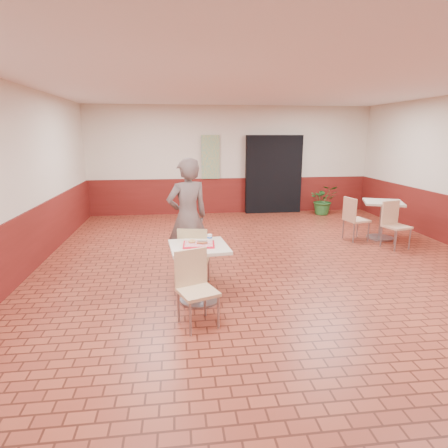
{
  "coord_description": "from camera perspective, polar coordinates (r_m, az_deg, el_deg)",
  "views": [
    {
      "loc": [
        -1.55,
        -5.58,
        2.22
      ],
      "look_at": [
        -0.89,
        -0.33,
        0.95
      ],
      "focal_mm": 30.0,
      "sensor_mm": 36.0,
      "label": 1
    }
  ],
  "objects": [
    {
      "name": "room_shell",
      "position": [
        5.83,
        8.31,
        6.27
      ],
      "size": [
        8.01,
        10.01,
        3.01
      ],
      "color": "maroon",
      "rests_on": "ground"
    },
    {
      "name": "promo_poster",
      "position": [
        10.58,
        -2.07,
        10.15
      ],
      "size": [
        0.5,
        0.03,
        1.2
      ],
      "primitive_type": "cube",
      "color": "gray",
      "rests_on": "wainscot_band"
    },
    {
      "name": "corridor_doorway",
      "position": [
        10.87,
        7.55,
        7.49
      ],
      "size": [
        1.6,
        0.22,
        2.2
      ],
      "primitive_type": "cube",
      "color": "black",
      "rests_on": "ground"
    },
    {
      "name": "serving_tray",
      "position": [
        4.96,
        -3.87,
        -3.13
      ],
      "size": [
        0.41,
        0.32,
        0.03
      ],
      "rotation": [
        0.0,
        0.0,
        -0.07
      ],
      "color": "red",
      "rests_on": "main_table"
    },
    {
      "name": "chair_main_back",
      "position": [
        5.5,
        -4.61,
        -4.61
      ],
      "size": [
        0.5,
        0.5,
        0.92
      ],
      "rotation": [
        0.0,
        0.0,
        2.94
      ],
      "color": "tan",
      "rests_on": "ground"
    },
    {
      "name": "chair_second_left",
      "position": [
        8.4,
        19.15,
        1.07
      ],
      "size": [
        0.5,
        0.5,
        0.93
      ],
      "rotation": [
        0.0,
        0.0,
        1.76
      ],
      "color": "tan",
      "rests_on": "ground"
    },
    {
      "name": "chair_second_front",
      "position": [
        8.19,
        24.47,
        0.28
      ],
      "size": [
        0.52,
        0.52,
        0.93
      ],
      "rotation": [
        0.0,
        0.0,
        0.26
      ],
      "color": "tan",
      "rests_on": "ground"
    },
    {
      "name": "main_table",
      "position": [
        5.05,
        -3.82,
        -6.08
      ],
      "size": [
        0.75,
        0.75,
        0.79
      ],
      "rotation": [
        0.0,
        0.0,
        0.1
      ],
      "color": "beige",
      "rests_on": "ground"
    },
    {
      "name": "ring_donut",
      "position": [
        5.01,
        -4.88,
        -2.63
      ],
      "size": [
        0.12,
        0.12,
        0.03
      ],
      "primitive_type": "torus",
      "rotation": [
        0.0,
        0.0,
        -0.19
      ],
      "color": "#D3954D",
      "rests_on": "serving_tray"
    },
    {
      "name": "potted_plant",
      "position": [
        10.93,
        14.94,
        3.58
      ],
      "size": [
        0.88,
        0.81,
        0.84
      ],
      "primitive_type": "imported",
      "rotation": [
        0.0,
        0.0,
        -0.23
      ],
      "color": "#276026",
      "rests_on": "ground"
    },
    {
      "name": "wainscot_band",
      "position": [
        6.04,
        7.98,
        -3.18
      ],
      "size": [
        8.0,
        10.0,
        1.0
      ],
      "color": "#5A1511",
      "rests_on": "ground"
    },
    {
      "name": "paper_cup",
      "position": [
        5.06,
        -2.21,
        -2.08
      ],
      "size": [
        0.07,
        0.07,
        0.09
      ],
      "rotation": [
        0.0,
        0.0,
        0.38
      ],
      "color": "white",
      "rests_on": "serving_tray"
    },
    {
      "name": "customer",
      "position": [
        5.98,
        -5.55,
        1.05
      ],
      "size": [
        0.8,
        0.66,
        1.87
      ],
      "primitive_type": "imported",
      "rotation": [
        0.0,
        0.0,
        3.51
      ],
      "color": "brown",
      "rests_on": "ground"
    },
    {
      "name": "long_john_donut",
      "position": [
        4.94,
        -3.32,
        -2.8
      ],
      "size": [
        0.16,
        0.1,
        0.05
      ],
      "rotation": [
        0.0,
        0.0,
        -0.21
      ],
      "color": "#BB6336",
      "rests_on": "serving_tray"
    },
    {
      "name": "chair_main_front",
      "position": [
        4.49,
        -4.44,
        -9.07
      ],
      "size": [
        0.54,
        0.54,
        0.9
      ],
      "rotation": [
        0.0,
        0.0,
        0.37
      ],
      "color": "#D6AF80",
      "rests_on": "ground"
    },
    {
      "name": "second_table",
      "position": [
        8.78,
        22.96,
        1.47
      ],
      "size": [
        0.78,
        0.78,
        0.82
      ],
      "rotation": [
        0.0,
        0.0,
        -0.37
      ],
      "color": "#B2A58F",
      "rests_on": "ground"
    }
  ]
}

